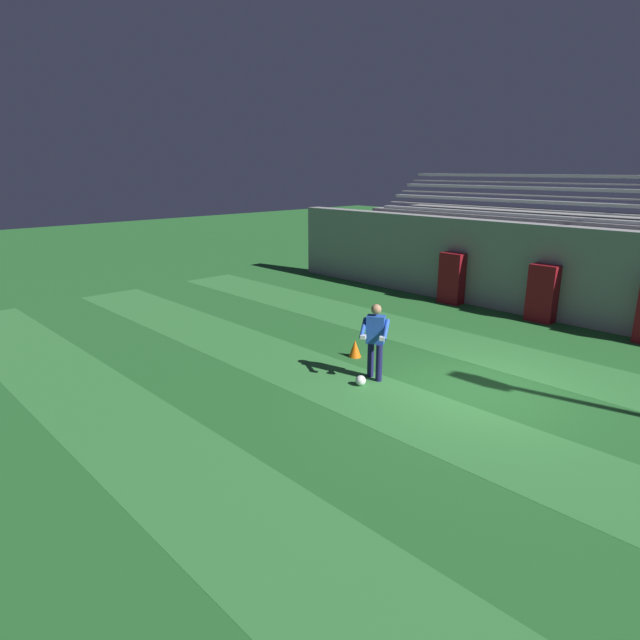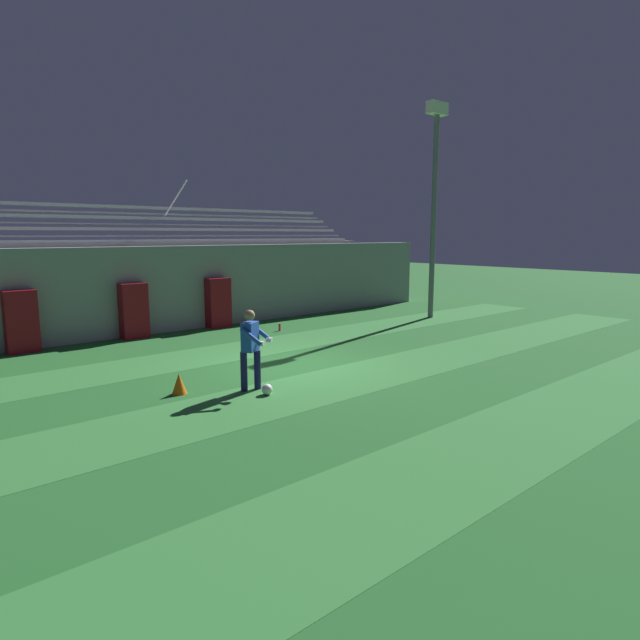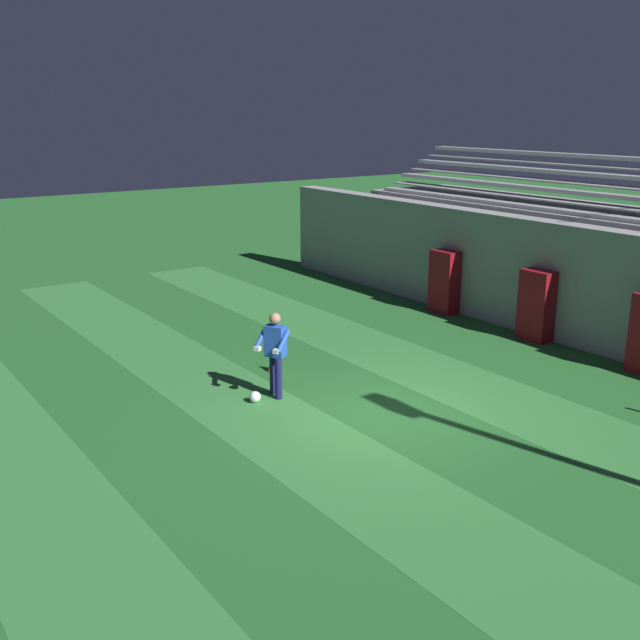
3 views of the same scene
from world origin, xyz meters
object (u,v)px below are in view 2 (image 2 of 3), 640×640
object	(u,v)px
padding_pillar_gate_right	(218,303)
soccer_ball	(267,389)
goalkeeper	(251,345)
traffic_cone	(179,384)
padding_pillar_far_left	(21,322)
water_bottle	(280,327)
floodlight_pole	(435,184)
padding_pillar_gate_left	(134,311)

from	to	relation	value
padding_pillar_gate_right	soccer_ball	distance (m)	8.28
goalkeeper	traffic_cone	bearing A→B (deg)	149.46
padding_pillar_far_left	soccer_ball	size ratio (longest dim) A/B	7.73
water_bottle	floodlight_pole	bearing A→B (deg)	-13.53
soccer_ball	traffic_cone	distance (m)	1.78
water_bottle	padding_pillar_far_left	bearing A→B (deg)	164.83
floodlight_pole	goalkeeper	size ratio (longest dim) A/B	4.75
goalkeeper	traffic_cone	distance (m)	1.63
padding_pillar_gate_right	traffic_cone	distance (m)	7.86
soccer_ball	water_bottle	world-z (taller)	water_bottle
padding_pillar_gate_right	goalkeeper	world-z (taller)	padding_pillar_gate_right
padding_pillar_gate_right	traffic_cone	world-z (taller)	padding_pillar_gate_right
padding_pillar_far_left	traffic_cone	world-z (taller)	padding_pillar_far_left
padding_pillar_far_left	water_bottle	world-z (taller)	padding_pillar_far_left
padding_pillar_gate_left	goalkeeper	xyz separation A→B (m)	(-0.43, -7.05, 0.10)
goalkeeper	water_bottle	bearing A→B (deg)	48.25
padding_pillar_far_left	floodlight_pole	size ratio (longest dim) A/B	0.21
padding_pillar_gate_left	padding_pillar_far_left	xyz separation A→B (m)	(-3.11, 0.00, 0.00)
goalkeeper	water_bottle	distance (m)	6.88
floodlight_pole	goalkeeper	xyz separation A→B (m)	(-10.71, -3.61, -4.07)
padding_pillar_far_left	water_bottle	xyz separation A→B (m)	(7.22, -1.96, -0.73)
traffic_cone	padding_pillar_gate_right	bearing A→B (deg)	53.65
traffic_cone	water_bottle	size ratio (longest dim) A/B	1.75
padding_pillar_gate_right	padding_pillar_far_left	distance (m)	6.07
floodlight_pole	traffic_cone	world-z (taller)	floodlight_pole
padding_pillar_gate_left	padding_pillar_far_left	world-z (taller)	same
goalkeeper	traffic_cone	xyz separation A→B (m)	(-1.25, 0.74, -0.74)
padding_pillar_far_left	soccer_ball	distance (m)	8.04
padding_pillar_gate_left	floodlight_pole	size ratio (longest dim) A/B	0.21
padding_pillar_gate_right	soccer_ball	bearing A→B (deg)	-114.00
traffic_cone	soccer_ball	bearing A→B (deg)	-43.42
padding_pillar_far_left	floodlight_pole	distance (m)	14.44
padding_pillar_far_left	soccer_ball	xyz separation A→B (m)	(2.72, -7.53, -0.74)
floodlight_pole	water_bottle	xyz separation A→B (m)	(-6.17, 1.48, -4.91)
floodlight_pole	goalkeeper	world-z (taller)	floodlight_pole
goalkeeper	soccer_ball	distance (m)	0.97
padding_pillar_far_left	floodlight_pole	bearing A→B (deg)	-14.42
padding_pillar_gate_right	floodlight_pole	world-z (taller)	floodlight_pole
padding_pillar_gate_left	traffic_cone	bearing A→B (deg)	-104.90
floodlight_pole	soccer_ball	bearing A→B (deg)	-159.03
soccer_ball	traffic_cone	bearing A→B (deg)	136.58
padding_pillar_gate_right	padding_pillar_far_left	xyz separation A→B (m)	(-6.07, 0.00, 0.00)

